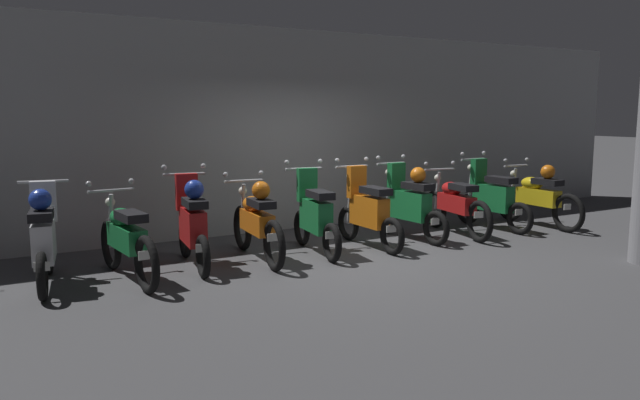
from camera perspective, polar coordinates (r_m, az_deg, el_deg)
The scene contains 12 objects.
ground_plane at distance 8.56m, azimuth 3.84°, elevation -5.24°, with size 80.00×80.00×0.00m, color #424244.
back_wall at distance 10.46m, azimuth -3.67°, elevation 6.42°, with size 16.00×0.30×3.33m, color #9EA0A3.
motorbike_slot_0 at distance 7.68m, azimuth -24.08°, elevation -3.18°, with size 0.56×1.67×1.18m.
motorbike_slot_1 at distance 7.63m, azimuth -17.41°, elevation -3.46°, with size 0.59×1.95×1.15m.
motorbike_slot_2 at distance 8.05m, azimuth -11.68°, elevation -2.11°, with size 0.59×1.68×1.29m.
motorbike_slot_3 at distance 8.32m, azimuth -5.86°, elevation -1.94°, with size 0.59×1.95×1.15m.
motorbike_slot_4 at distance 8.68m, azimuth -0.48°, elevation -1.47°, with size 0.58×1.68×1.29m.
motorbike_slot_5 at distance 9.10m, azimuth 4.41°, elevation -1.05°, with size 0.59×1.68×1.29m.
motorbike_slot_6 at distance 9.70m, azimuth 8.22°, elevation -0.29°, with size 0.59×1.68×1.29m.
motorbike_slot_7 at distance 10.22m, azimuth 12.36°, elevation -0.40°, with size 0.60×1.94×1.15m.
motorbike_slot_8 at distance 10.86m, azimuth 15.48°, elevation 0.19°, with size 0.59×1.68×1.29m.
motorbike_slot_9 at distance 11.35m, azimuth 19.41°, elevation 0.35°, with size 0.59×1.95×1.15m.
Camera 1 is at (-4.65, -6.90, 1.98)m, focal length 34.75 mm.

